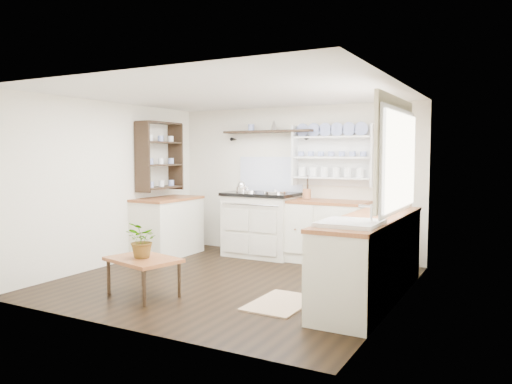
% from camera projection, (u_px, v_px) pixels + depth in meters
% --- Properties ---
extents(floor, '(4.00, 3.80, 0.01)m').
position_uv_depth(floor, '(232.00, 281.00, 6.16)').
color(floor, black).
rests_on(floor, ground).
extents(wall_back, '(4.00, 0.02, 2.30)m').
position_uv_depth(wall_back, '(295.00, 181.00, 7.74)').
color(wall_back, silver).
rests_on(wall_back, ground).
extents(wall_right, '(0.02, 3.80, 2.30)m').
position_uv_depth(wall_right, '(398.00, 195.00, 5.13)').
color(wall_right, silver).
rests_on(wall_right, ground).
extents(wall_left, '(0.02, 3.80, 2.30)m').
position_uv_depth(wall_left, '(110.00, 184.00, 7.02)').
color(wall_left, silver).
rests_on(wall_left, ground).
extents(ceiling, '(4.00, 3.80, 0.01)m').
position_uv_depth(ceiling, '(231.00, 93.00, 5.99)').
color(ceiling, white).
rests_on(ceiling, wall_back).
extents(window, '(0.08, 1.55, 1.22)m').
position_uv_depth(window, '(397.00, 155.00, 5.26)').
color(window, white).
rests_on(window, wall_right).
extents(aga_cooker, '(1.10, 0.76, 1.01)m').
position_uv_depth(aga_cooker, '(261.00, 224.00, 7.70)').
color(aga_cooker, beige).
rests_on(aga_cooker, floor).
extents(back_cabinets, '(1.27, 0.63, 0.90)m').
position_uv_depth(back_cabinets, '(324.00, 231.00, 7.25)').
color(back_cabinets, beige).
rests_on(back_cabinets, floor).
extents(right_cabinets, '(0.62, 2.43, 0.90)m').
position_uv_depth(right_cabinets, '(371.00, 257.00, 5.41)').
color(right_cabinets, beige).
rests_on(right_cabinets, floor).
extents(belfast_sink, '(0.55, 0.60, 0.45)m').
position_uv_depth(belfast_sink, '(350.00, 236.00, 4.73)').
color(belfast_sink, white).
rests_on(belfast_sink, right_cabinets).
extents(left_cabinets, '(0.62, 1.13, 0.90)m').
position_uv_depth(left_cabinets, '(168.00, 226.00, 7.72)').
color(left_cabinets, beige).
rests_on(left_cabinets, floor).
extents(plate_rack, '(1.20, 0.22, 0.90)m').
position_uv_depth(plate_rack, '(334.00, 155.00, 7.37)').
color(plate_rack, white).
rests_on(plate_rack, wall_back).
extents(high_shelf, '(1.50, 0.29, 0.16)m').
position_uv_depth(high_shelf, '(268.00, 132.00, 7.77)').
color(high_shelf, black).
rests_on(high_shelf, wall_back).
extents(left_shelving, '(0.28, 0.80, 1.05)m').
position_uv_depth(left_shelving, '(160.00, 155.00, 7.70)').
color(left_shelving, black).
rests_on(left_shelving, wall_left).
extents(kettle, '(0.17, 0.17, 0.21)m').
position_uv_depth(kettle, '(242.00, 189.00, 7.68)').
color(kettle, silver).
rests_on(kettle, aga_cooker).
extents(utensil_crock, '(0.12, 0.12, 0.14)m').
position_uv_depth(utensil_crock, '(307.00, 194.00, 7.43)').
color(utensil_crock, '#A7663D').
rests_on(utensil_crock, back_cabinets).
extents(center_table, '(0.90, 0.73, 0.42)m').
position_uv_depth(center_table, '(143.00, 262.00, 5.52)').
color(center_table, brown).
rests_on(center_table, floor).
extents(potted_plant, '(0.45, 0.42, 0.40)m').
position_uv_depth(potted_plant, '(143.00, 240.00, 5.50)').
color(potted_plant, '#3F7233').
rests_on(potted_plant, center_table).
extents(floor_rug, '(0.57, 0.86, 0.02)m').
position_uv_depth(floor_rug, '(280.00, 303.00, 5.25)').
color(floor_rug, '#8B7851').
rests_on(floor_rug, floor).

